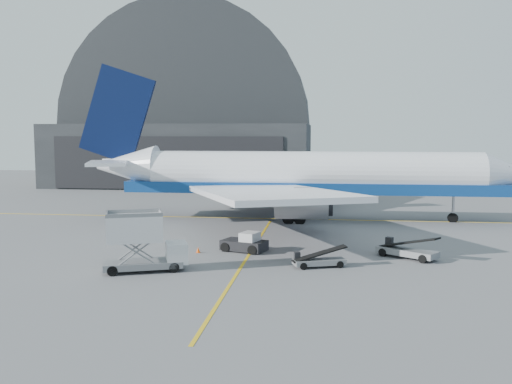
# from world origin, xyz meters

# --- Properties ---
(ground) EXTENTS (200.00, 200.00, 0.00)m
(ground) POSITION_xyz_m (0.00, 0.00, 0.00)
(ground) COLOR #565659
(ground) RESTS_ON ground
(taxi_lines) EXTENTS (80.00, 42.12, 0.02)m
(taxi_lines) POSITION_xyz_m (0.00, 12.67, 0.01)
(taxi_lines) COLOR gold
(taxi_lines) RESTS_ON ground
(hangar) EXTENTS (50.00, 28.30, 28.00)m
(hangar) POSITION_xyz_m (-22.00, 64.95, 9.54)
(hangar) COLOR black
(hangar) RESTS_ON ground
(distant_bldg_a) EXTENTS (14.00, 8.00, 4.00)m
(distant_bldg_a) POSITION_xyz_m (38.00, 72.00, 0.00)
(distant_bldg_a) COLOR black
(distant_bldg_a) RESTS_ON ground
(airliner) EXTENTS (54.05, 52.41, 18.97)m
(airliner) POSITION_xyz_m (2.86, 19.85, 5.31)
(airliner) COLOR white
(airliner) RESTS_ON ground
(catering_truck) EXTENTS (6.66, 4.34, 4.30)m
(catering_truck) POSITION_xyz_m (-7.24, -7.48, 2.17)
(catering_truck) COLOR slate
(catering_truck) RESTS_ON ground
(pushback_tug) EXTENTS (4.34, 3.34, 1.78)m
(pushback_tug) POSITION_xyz_m (-0.53, 0.70, 0.67)
(pushback_tug) COLOR black
(pushback_tug) RESTS_ON ground
(belt_loader_a) EXTENTS (4.38, 2.59, 1.64)m
(belt_loader_a) POSITION_xyz_m (6.00, -4.50, 0.51)
(belt_loader_a) COLOR slate
(belt_loader_a) RESTS_ON ground
(belt_loader_b) EXTENTS (5.08, 4.37, 2.05)m
(belt_loader_b) POSITION_xyz_m (13.27, -0.36, 0.63)
(belt_loader_b) COLOR slate
(belt_loader_b) RESTS_ON ground
(traffic_cone) EXTENTS (0.34, 0.34, 0.50)m
(traffic_cone) POSITION_xyz_m (-4.52, -0.43, 0.23)
(traffic_cone) COLOR #FB5107
(traffic_cone) RESTS_ON ground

